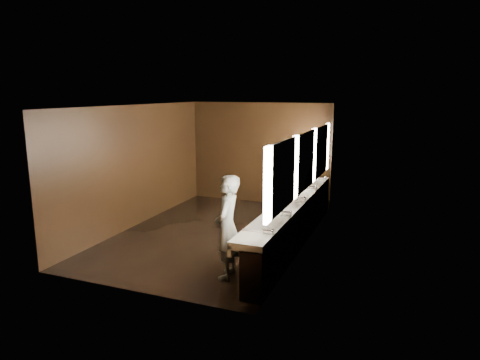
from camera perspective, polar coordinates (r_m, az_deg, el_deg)
name	(u,v)px	position (r m, az deg, el deg)	size (l,w,h in m)	color
floor	(215,234)	(9.57, -3.34, -7.15)	(6.00, 6.00, 0.00)	black
ceiling	(214,106)	(9.06, -3.55, 9.86)	(4.00, 6.00, 0.02)	#2D2D2B
wall_back	(260,153)	(11.96, 2.62, 3.58)	(4.00, 0.02, 2.80)	black
wall_front	(131,206)	(6.68, -14.33, -3.33)	(4.00, 0.02, 2.80)	black
wall_left	(136,166)	(10.20, -13.69, 1.84)	(0.02, 6.00, 2.80)	black
wall_right	(306,178)	(8.57, 8.78, 0.21)	(0.02, 6.00, 2.80)	black
sink_counter	(295,221)	(8.84, 7.29, -5.45)	(0.55, 5.40, 1.01)	black
mirror_band	(305,161)	(8.52, 8.73, 2.52)	(0.06, 5.03, 1.15)	white
person	(227,227)	(7.16, -1.70, -6.27)	(0.64, 0.42, 1.76)	#7E9FBD
trash_bin	(272,242)	(8.17, 4.25, -8.27)	(0.39, 0.39, 0.61)	black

